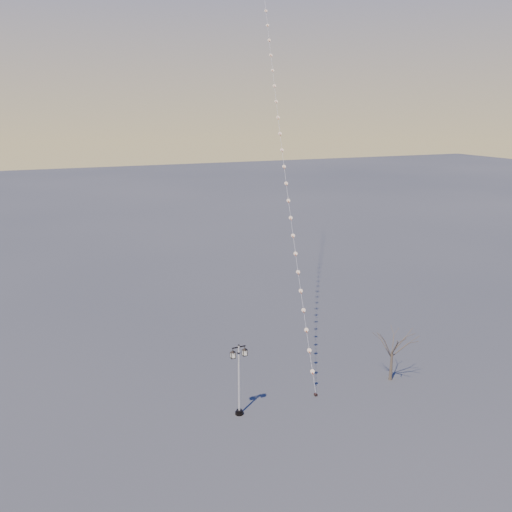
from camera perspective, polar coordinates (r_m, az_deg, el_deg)
ground at (r=32.86m, az=4.78°, el=-15.91°), size 300.00×300.00×0.00m
street_lamp at (r=31.18m, az=-1.81°, el=-12.59°), size 1.11×0.48×4.36m
bare_tree at (r=35.92m, az=14.27°, el=-8.97°), size 2.20×2.20×3.65m
kite_train at (r=43.86m, az=2.48°, el=15.80°), size 8.17×28.14×35.13m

